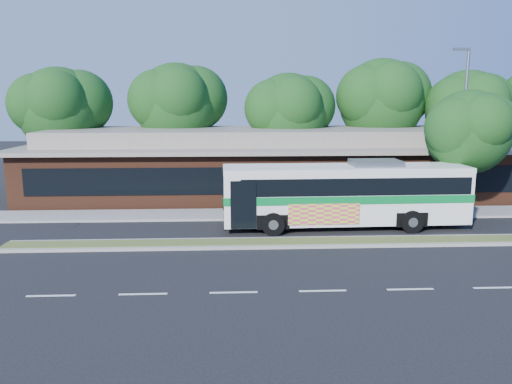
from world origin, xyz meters
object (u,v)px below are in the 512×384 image
lamp_post (463,127)px  sedan (128,194)px  transit_bus (346,190)px  sidewalk_tree (474,130)px

lamp_post → sedan: lamp_post is taller
lamp_post → transit_bus: lamp_post is taller
lamp_post → sidewalk_tree: (0.33, -0.59, -0.14)m
sedan → transit_bus: bearing=-133.9°
sidewalk_tree → sedan: bearing=167.2°
transit_bus → sidewalk_tree: size_ratio=1.77×
sidewalk_tree → transit_bus: bearing=-164.9°
transit_bus → sedan: size_ratio=2.72×
sedan → sidewalk_tree: bearing=-119.0°
transit_bus → sedan: bearing=151.0°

